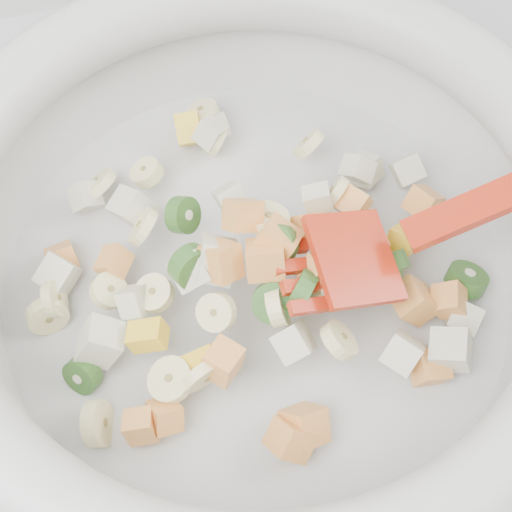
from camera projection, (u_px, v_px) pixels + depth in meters
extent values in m
cube|color=#99999E|center=(133.00, 481.00, 0.91)|extent=(2.00, 0.60, 0.90)
cylinder|color=#B6B6B4|center=(256.00, 286.00, 0.52)|extent=(0.34, 0.34, 0.02)
torus|color=#B6B6B4|center=(256.00, 221.00, 0.45)|extent=(0.42, 0.42, 0.05)
cylinder|color=beige|center=(99.00, 185.00, 0.53)|extent=(0.03, 0.04, 0.03)
cylinder|color=beige|center=(268.00, 219.00, 0.48)|extent=(0.04, 0.03, 0.02)
cylinder|color=beige|center=(309.00, 144.00, 0.54)|extent=(0.03, 0.03, 0.03)
cylinder|color=beige|center=(147.00, 173.00, 0.53)|extent=(0.03, 0.03, 0.02)
cylinder|color=beige|center=(202.00, 112.00, 0.56)|extent=(0.03, 0.03, 0.02)
cylinder|color=beige|center=(339.00, 340.00, 0.45)|extent=(0.03, 0.03, 0.03)
cylinder|color=beige|center=(435.00, 217.00, 0.52)|extent=(0.03, 0.03, 0.04)
cylinder|color=beige|center=(372.00, 266.00, 0.48)|extent=(0.03, 0.03, 0.03)
cylinder|color=beige|center=(109.00, 291.00, 0.48)|extent=(0.03, 0.03, 0.02)
cylinder|color=beige|center=(154.00, 293.00, 0.47)|extent=(0.03, 0.03, 0.02)
cylinder|color=beige|center=(324.00, 291.00, 0.46)|extent=(0.02, 0.03, 0.03)
cylinder|color=beige|center=(335.00, 192.00, 0.50)|extent=(0.03, 0.02, 0.03)
cylinder|color=beige|center=(216.00, 138.00, 0.55)|extent=(0.03, 0.03, 0.03)
cylinder|color=beige|center=(205.00, 374.00, 0.45)|extent=(0.03, 0.02, 0.03)
cylinder|color=beige|center=(278.00, 307.00, 0.46)|extent=(0.02, 0.03, 0.03)
cylinder|color=beige|center=(98.00, 423.00, 0.45)|extent=(0.02, 0.04, 0.04)
cylinder|color=beige|center=(143.00, 227.00, 0.49)|extent=(0.03, 0.03, 0.03)
cylinder|color=beige|center=(216.00, 312.00, 0.46)|extent=(0.03, 0.03, 0.02)
cylinder|color=beige|center=(171.00, 380.00, 0.45)|extent=(0.03, 0.03, 0.02)
cylinder|color=beige|center=(48.00, 316.00, 0.48)|extent=(0.04, 0.02, 0.04)
cylinder|color=beige|center=(54.00, 299.00, 0.48)|extent=(0.02, 0.03, 0.02)
cube|color=gold|center=(414.00, 301.00, 0.48)|extent=(0.03, 0.03, 0.03)
cube|color=gold|center=(367.00, 243.00, 0.49)|extent=(0.02, 0.02, 0.02)
cube|color=gold|center=(312.00, 229.00, 0.48)|extent=(0.03, 0.03, 0.03)
cube|color=gold|center=(165.00, 416.00, 0.45)|extent=(0.02, 0.03, 0.03)
cube|color=gold|center=(266.00, 260.00, 0.46)|extent=(0.03, 0.03, 0.03)
cube|color=gold|center=(243.00, 215.00, 0.47)|extent=(0.03, 0.03, 0.03)
cube|color=gold|center=(221.00, 262.00, 0.46)|extent=(0.03, 0.03, 0.03)
cube|color=gold|center=(114.00, 262.00, 0.49)|extent=(0.03, 0.03, 0.02)
cube|color=gold|center=(141.00, 426.00, 0.45)|extent=(0.02, 0.02, 0.02)
cube|color=gold|center=(62.00, 257.00, 0.51)|extent=(0.02, 0.03, 0.02)
cube|color=gold|center=(276.00, 242.00, 0.46)|extent=(0.04, 0.03, 0.03)
cube|color=gold|center=(304.00, 426.00, 0.45)|extent=(0.03, 0.03, 0.04)
cube|color=gold|center=(430.00, 367.00, 0.47)|extent=(0.02, 0.02, 0.02)
cube|color=gold|center=(223.00, 362.00, 0.45)|extent=(0.03, 0.03, 0.02)
cube|color=gold|center=(351.00, 202.00, 0.50)|extent=(0.03, 0.03, 0.02)
cube|color=gold|center=(290.00, 440.00, 0.44)|extent=(0.03, 0.03, 0.03)
cube|color=gold|center=(423.00, 202.00, 0.52)|extent=(0.03, 0.03, 0.03)
cube|color=gold|center=(449.00, 300.00, 0.48)|extent=(0.03, 0.03, 0.02)
cube|color=gold|center=(317.00, 276.00, 0.46)|extent=(0.03, 0.02, 0.03)
cylinder|color=green|center=(191.00, 266.00, 0.46)|extent=(0.04, 0.03, 0.04)
cylinder|color=green|center=(273.00, 303.00, 0.46)|extent=(0.03, 0.03, 0.03)
cylinder|color=green|center=(380.00, 279.00, 0.48)|extent=(0.03, 0.03, 0.03)
cylinder|color=green|center=(467.00, 280.00, 0.50)|extent=(0.03, 0.03, 0.03)
cylinder|color=green|center=(183.00, 215.00, 0.49)|extent=(0.03, 0.03, 0.04)
cylinder|color=green|center=(278.00, 244.00, 0.46)|extent=(0.03, 0.03, 0.03)
cylinder|color=green|center=(82.00, 375.00, 0.47)|extent=(0.03, 0.03, 0.03)
cylinder|color=green|center=(390.00, 264.00, 0.48)|extent=(0.03, 0.02, 0.03)
cylinder|color=green|center=(301.00, 292.00, 0.46)|extent=(0.03, 0.04, 0.04)
cube|color=beige|center=(85.00, 197.00, 0.53)|extent=(0.02, 0.03, 0.03)
cube|color=beige|center=(134.00, 208.00, 0.51)|extent=(0.04, 0.03, 0.04)
cube|color=beige|center=(365.00, 170.00, 0.54)|extent=(0.03, 0.03, 0.02)
cube|color=beige|center=(451.00, 350.00, 0.47)|extent=(0.03, 0.03, 0.03)
cube|color=beige|center=(100.00, 342.00, 0.46)|extent=(0.04, 0.03, 0.03)
cube|color=beige|center=(210.00, 133.00, 0.54)|extent=(0.03, 0.02, 0.02)
cube|color=beige|center=(294.00, 342.00, 0.46)|extent=(0.03, 0.03, 0.03)
cube|color=beige|center=(408.00, 170.00, 0.53)|extent=(0.02, 0.03, 0.03)
cube|color=beige|center=(211.00, 128.00, 0.55)|extent=(0.03, 0.03, 0.03)
cube|color=beige|center=(134.00, 301.00, 0.47)|extent=(0.02, 0.03, 0.03)
cube|color=beige|center=(196.00, 268.00, 0.47)|extent=(0.03, 0.03, 0.04)
cube|color=beige|center=(318.00, 200.00, 0.49)|extent=(0.02, 0.02, 0.02)
cube|color=beige|center=(58.00, 275.00, 0.49)|extent=(0.03, 0.03, 0.03)
cube|color=beige|center=(464.00, 320.00, 0.49)|extent=(0.03, 0.03, 0.02)
cube|color=beige|center=(216.00, 260.00, 0.47)|extent=(0.03, 0.04, 0.04)
cube|color=beige|center=(231.00, 199.00, 0.50)|extent=(0.02, 0.03, 0.03)
cube|color=beige|center=(403.00, 353.00, 0.47)|extent=(0.03, 0.03, 0.03)
cube|color=beige|center=(358.00, 169.00, 0.52)|extent=(0.03, 0.02, 0.03)
cube|color=yellow|center=(405.00, 239.00, 0.50)|extent=(0.03, 0.03, 0.03)
cube|color=yellow|center=(203.00, 364.00, 0.45)|extent=(0.03, 0.02, 0.03)
cube|color=yellow|center=(148.00, 335.00, 0.46)|extent=(0.03, 0.02, 0.02)
cube|color=yellow|center=(188.00, 129.00, 0.55)|extent=(0.02, 0.03, 0.02)
cube|color=#B0240F|center=(354.00, 259.00, 0.46)|extent=(0.05, 0.06, 0.03)
cube|color=#B0240F|center=(287.00, 247.00, 0.47)|extent=(0.03, 0.01, 0.01)
cube|color=#B0240F|center=(294.00, 266.00, 0.46)|extent=(0.03, 0.01, 0.01)
cube|color=#B0240F|center=(302.00, 286.00, 0.45)|extent=(0.03, 0.01, 0.01)
cube|color=#B0240F|center=(310.00, 306.00, 0.45)|extent=(0.03, 0.01, 0.01)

